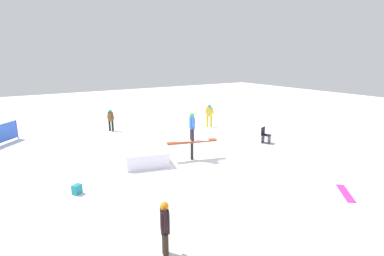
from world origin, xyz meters
The scene contains 10 objects.
ground_plane centered at (0.00, 0.00, 0.00)m, with size 60.00×60.00×0.00m, color white.
rail_feature centered at (0.00, 0.00, 0.75)m, with size 2.33×0.88×0.90m.
snow_kicker_ramp centered at (-2.06, 0.56, 0.32)m, with size 1.80×1.50×0.65m, color white.
main_rider_on_rail centered at (0.00, 0.00, 1.53)m, with size 1.51×0.83×1.30m.
bystander_brown centered at (-1.43, 7.29, 0.78)m, with size 0.36×0.54×1.38m.
bystander_black centered at (-4.25, -5.45, 0.80)m, with size 0.30×0.59×1.42m.
bystander_yellow centered at (4.47, 4.82, 0.87)m, with size 0.43×0.57×1.54m.
loose_snowboard_magenta centered at (2.60, -5.86, 0.01)m, with size 1.41×0.28×0.02m, color #CC2B9E.
folding_chair centered at (4.83, 0.09, 0.41)m, with size 0.57×0.57×0.88m.
backpack_on_snow centered at (-5.28, -0.84, 0.17)m, with size 0.30×0.22×0.34m, color teal.
Camera 1 is at (-7.09, -11.04, 4.67)m, focal length 28.00 mm.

